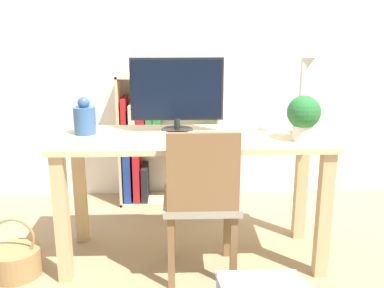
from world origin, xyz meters
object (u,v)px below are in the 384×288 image
object	(u,v)px
bookshelf	(152,142)
basket	(16,260)
keyboard	(173,135)
monitor	(177,92)
potted_plant	(304,115)
vase	(85,118)
desk_lamp	(304,88)
chair	(202,198)

from	to	relation	value
bookshelf	basket	world-z (taller)	bookshelf
keyboard	monitor	bearing A→B (deg)	78.35
keyboard	potted_plant	bearing A→B (deg)	-8.22
keyboard	vase	size ratio (longest dim) A/B	1.59
vase	potted_plant	world-z (taller)	potted_plant
keyboard	bookshelf	distance (m)	0.94
monitor	keyboard	xyz separation A→B (m)	(-0.02, -0.12, -0.22)
keyboard	desk_lamp	bearing A→B (deg)	1.20
desk_lamp	vase	bearing A→B (deg)	176.71
chair	basket	bearing A→B (deg)	178.99
keyboard	basket	xyz separation A→B (m)	(-0.87, -0.15, -0.66)
chair	bookshelf	bearing A→B (deg)	108.32
monitor	chair	bearing A→B (deg)	-69.06
desk_lamp	basket	bearing A→B (deg)	-174.04
desk_lamp	potted_plant	world-z (taller)	desk_lamp
chair	potted_plant	bearing A→B (deg)	12.97
desk_lamp	basket	xyz separation A→B (m)	(-1.58, -0.17, -0.92)
chair	bookshelf	size ratio (longest dim) A/B	0.86
monitor	basket	distance (m)	1.29
monitor	basket	xyz separation A→B (m)	(-0.90, -0.27, -0.88)
bookshelf	basket	size ratio (longest dim) A/B	2.91
monitor	vase	world-z (taller)	monitor
potted_plant	desk_lamp	bearing A→B (deg)	78.18
monitor	bookshelf	distance (m)	0.93
potted_plant	chair	size ratio (longest dim) A/B	0.29
basket	keyboard	bearing A→B (deg)	9.80
monitor	bookshelf	xyz separation A→B (m)	(-0.19, 0.77, -0.49)
potted_plant	bookshelf	bearing A→B (deg)	131.06
monitor	vase	bearing A→B (deg)	-175.93
keyboard	basket	size ratio (longest dim) A/B	1.00
monitor	chair	world-z (taller)	monitor
desk_lamp	chair	size ratio (longest dim) A/B	0.51
basket	potted_plant	bearing A→B (deg)	1.86
desk_lamp	bookshelf	xyz separation A→B (m)	(-0.88, 0.87, -0.53)
desk_lamp	basket	world-z (taller)	desk_lamp
desk_lamp	bookshelf	size ratio (longest dim) A/B	0.44
monitor	basket	world-z (taller)	monitor
vase	potted_plant	bearing A→B (deg)	-8.85
basket	monitor	bearing A→B (deg)	16.88
chair	keyboard	bearing A→B (deg)	128.23
potted_plant	chair	world-z (taller)	potted_plant
vase	basket	xyz separation A→B (m)	(-0.38, -0.23, -0.74)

